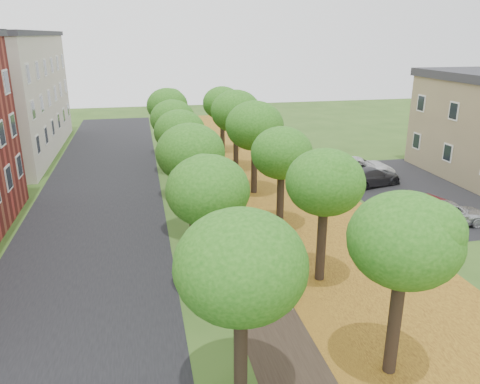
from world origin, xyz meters
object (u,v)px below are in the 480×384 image
car_silver (448,212)px  car_red (418,204)px  bench (280,287)px  car_white (358,167)px  car_grey (371,176)px

car_silver → car_red: (-0.88, 1.60, -0.02)m
bench → car_silver: bearing=-59.7°
bench → car_white: 18.30m
bench → car_silver: size_ratio=0.49×
bench → car_red: size_ratio=0.49×
car_grey → car_white: size_ratio=0.83×
car_grey → bench: bearing=127.3°
car_silver → car_grey: car_silver is taller
car_silver → car_red: 1.82m
car_red → car_white: bearing=-16.3°
car_red → car_white: 7.88m
bench → car_grey: (10.54, 12.91, 0.16)m
car_silver → car_grey: (-0.88, 7.43, -0.05)m
car_red → car_white: (0.00, 7.88, 0.07)m
car_silver → car_white: car_white is taller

